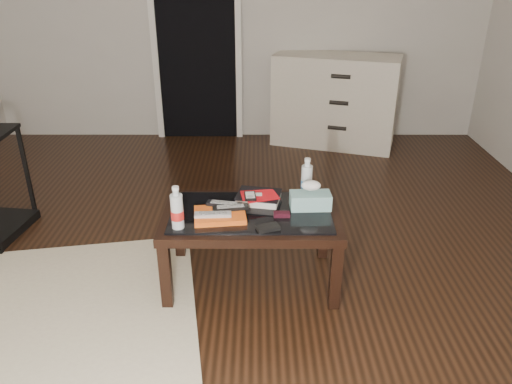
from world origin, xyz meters
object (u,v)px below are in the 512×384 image
at_px(coffee_table, 251,221).
at_px(dresser, 335,101).
at_px(water_bottle_right, 307,177).
at_px(textbook, 259,197).
at_px(tissue_box, 310,201).
at_px(water_bottle_left, 177,207).

height_order(coffee_table, dresser, dresser).
bearing_deg(water_bottle_right, textbook, -164.61).
distance_m(dresser, textbook, 2.40).
distance_m(dresser, tissue_box, 2.41).
bearing_deg(dresser, textbook, -91.16).
bearing_deg(water_bottle_right, tissue_box, -87.04).
bearing_deg(dresser, tissue_box, -83.85).
distance_m(coffee_table, dresser, 2.54).
bearing_deg(tissue_box, dresser, 76.08).
xyz_separation_m(dresser, water_bottle_left, (-1.20, -2.59, 0.13)).
xyz_separation_m(coffee_table, tissue_box, (0.34, 0.05, 0.11)).
distance_m(dresser, water_bottle_left, 2.85).
distance_m(coffee_table, water_bottle_left, 0.46).
height_order(textbook, tissue_box, tissue_box).
bearing_deg(textbook, coffee_table, -97.81).
xyz_separation_m(coffee_table, dresser, (0.82, 2.40, 0.05)).
distance_m(water_bottle_left, tissue_box, 0.76).
bearing_deg(water_bottle_right, dresser, 77.51).
bearing_deg(water_bottle_right, coffee_table, -147.66).
relative_size(coffee_table, tissue_box, 4.35).
relative_size(dresser, textbook, 5.18).
height_order(coffee_table, tissue_box, tissue_box).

